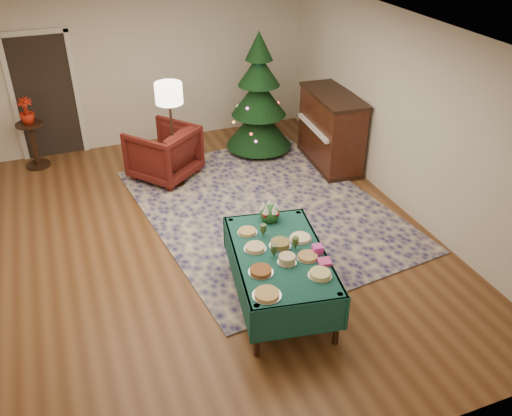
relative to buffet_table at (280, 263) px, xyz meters
name	(u,v)px	position (x,y,z in m)	size (l,w,h in m)	color
room_shell	(194,150)	(-0.52, 1.47, 0.81)	(7.00, 7.00, 7.00)	#593319
doorway	(45,94)	(-2.12, 4.95, 0.56)	(1.08, 0.04, 2.16)	black
rug	(264,208)	(0.59, 1.93, -0.53)	(3.20, 4.20, 0.02)	#171349
buffet_table	(280,263)	(0.00, 0.00, 0.00)	(1.27, 1.86, 0.67)	black
platter_0	(267,294)	(-0.40, -0.60, 0.15)	(0.29, 0.29, 0.04)	silver
platter_1	(320,274)	(0.23, -0.51, 0.16)	(0.25, 0.25, 0.06)	silver
platter_2	(261,271)	(-0.32, -0.24, 0.15)	(0.27, 0.27, 0.05)	silver
platter_3	(287,259)	(0.00, -0.18, 0.18)	(0.21, 0.21, 0.09)	silver
platter_4	(308,256)	(0.24, -0.18, 0.15)	(0.25, 0.25, 0.04)	silver
platter_5	(255,248)	(-0.23, 0.17, 0.15)	(0.25, 0.25, 0.05)	silver
platter_6	(280,244)	(0.05, 0.12, 0.16)	(0.25, 0.25, 0.06)	silver
platter_7	(301,238)	(0.32, 0.16, 0.15)	(0.26, 0.26, 0.04)	silver
platter_8	(247,232)	(-0.19, 0.50, 0.15)	(0.23, 0.23, 0.04)	silver
goblet_0	(263,230)	(-0.05, 0.37, 0.22)	(0.07, 0.07, 0.16)	#2D471E
goblet_1	(295,243)	(0.18, 0.01, 0.22)	(0.07, 0.07, 0.16)	#2D471E
goblet_2	(274,251)	(-0.09, -0.04, 0.22)	(0.07, 0.07, 0.16)	#2D471E
napkin_stack	(324,262)	(0.37, -0.33, 0.15)	(0.13, 0.13, 0.04)	#E43F9A
gift_box	(317,249)	(0.38, -0.13, 0.18)	(0.11, 0.11, 0.09)	#E33FB9
centerpiece	(270,212)	(0.15, 0.65, 0.25)	(0.24, 0.24, 0.28)	#1E4C1E
armchair	(163,150)	(-0.53, 3.44, -0.07)	(0.91, 0.85, 0.94)	#511611
floor_lamp	(169,100)	(-0.43, 3.12, 0.87)	(0.40, 0.40, 1.65)	#A57F3F
side_table	(34,146)	(-2.45, 4.58, -0.16)	(0.43, 0.43, 0.77)	black
potted_plant	(27,116)	(-2.45, 4.58, 0.35)	(0.24, 0.42, 0.24)	red
christmas_tree	(259,100)	(1.25, 3.83, 0.40)	(1.21, 1.21, 2.09)	black
piano	(331,131)	(2.16, 2.91, 0.07)	(0.76, 1.46, 1.23)	black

